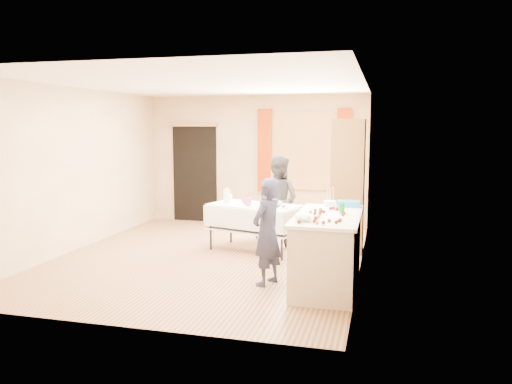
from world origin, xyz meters
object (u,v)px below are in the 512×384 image
(chair, at_px, (269,222))
(girl, at_px, (267,232))
(party_table, at_px, (255,223))
(cabinet, at_px, (348,186))
(woman, at_px, (278,200))
(counter, at_px, (327,251))

(chair, relative_size, girl, 0.69)
(party_table, distance_m, chair, 1.02)
(cabinet, height_order, woman, cabinet)
(party_table, relative_size, woman, 1.07)
(cabinet, xyz_separation_m, woman, (-1.16, 0.20, -0.30))
(cabinet, distance_m, party_table, 1.59)
(cabinet, xyz_separation_m, chair, (-1.42, 0.62, -0.77))
(party_table, xyz_separation_m, woman, (0.26, 0.58, 0.31))
(counter, relative_size, girl, 1.22)
(chair, bearing_deg, counter, -55.51)
(chair, xyz_separation_m, girl, (0.57, -2.62, 0.40))
(counter, height_order, party_table, counter)
(party_table, xyz_separation_m, chair, (0.01, 1.00, -0.17))
(woman, bearing_deg, counter, 134.85)
(cabinet, relative_size, counter, 1.27)
(cabinet, height_order, party_table, cabinet)
(party_table, height_order, woman, woman)
(party_table, bearing_deg, chair, 105.92)
(counter, xyz_separation_m, girl, (-0.74, -0.10, 0.22))
(cabinet, distance_m, girl, 2.20)
(woman, bearing_deg, cabinet, -171.73)
(counter, bearing_deg, chair, 117.69)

